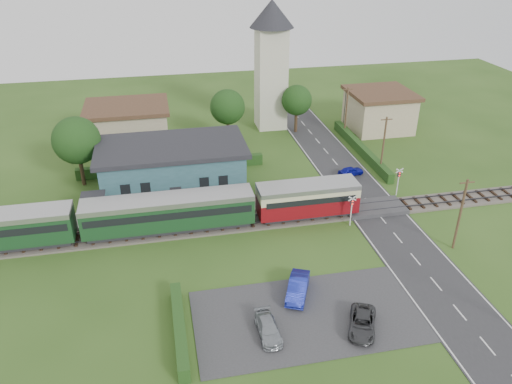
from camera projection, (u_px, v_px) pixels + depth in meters
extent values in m
plane|color=#2D4C19|center=(286.00, 230.00, 48.21)|extent=(120.00, 120.00, 0.00)
cube|color=#4C443D|center=(281.00, 219.00, 49.89)|extent=(76.00, 3.20, 0.20)
cube|color=#3F3F47|center=(283.00, 220.00, 49.12)|extent=(76.00, 0.08, 0.15)
cube|color=#3F3F47|center=(279.00, 212.00, 50.36)|extent=(76.00, 0.08, 0.15)
cube|color=#28282B|center=(382.00, 219.00, 49.98)|extent=(6.00, 70.00, 0.05)
cube|color=#333335|center=(307.00, 316.00, 37.56)|extent=(17.00, 9.00, 0.08)
cube|color=#333335|center=(374.00, 208.00, 51.62)|extent=(6.20, 3.40, 0.45)
cube|color=gray|center=(178.00, 212.00, 50.81)|extent=(30.00, 3.00, 0.45)
cube|color=beige|center=(94.00, 208.00, 48.71)|extent=(2.00, 2.00, 2.40)
cube|color=#232328|center=(92.00, 196.00, 48.11)|extent=(2.30, 2.30, 0.15)
cube|color=#2E585F|center=(173.00, 169.00, 54.79)|extent=(15.00, 8.00, 4.80)
cube|color=#232328|center=(171.00, 147.00, 53.54)|extent=(16.00, 9.00, 0.50)
cube|color=#232328|center=(176.00, 196.00, 52.00)|extent=(1.20, 0.12, 2.20)
cube|color=black|center=(125.00, 190.00, 50.50)|extent=(1.00, 0.12, 1.20)
cube|color=black|center=(146.00, 188.00, 50.85)|extent=(1.00, 0.12, 1.20)
cube|color=black|center=(204.00, 182.00, 51.93)|extent=(1.00, 0.12, 1.20)
cube|color=black|center=(223.00, 181.00, 52.28)|extent=(1.00, 0.12, 1.20)
cube|color=#232328|center=(307.00, 212.00, 50.14)|extent=(9.00, 2.20, 0.50)
cube|color=maroon|center=(307.00, 203.00, 49.67)|extent=(10.00, 2.80, 1.80)
cube|color=beige|center=(308.00, 192.00, 49.08)|extent=(10.00, 2.82, 0.90)
cube|color=black|center=(308.00, 195.00, 49.24)|extent=(9.00, 2.88, 0.60)
cube|color=#A4A4A4|center=(308.00, 186.00, 48.77)|extent=(10.00, 2.90, 0.45)
cube|color=#232328|center=(170.00, 226.00, 47.71)|extent=(15.20, 2.20, 0.50)
cube|color=#163C1D|center=(169.00, 213.00, 47.00)|extent=(16.00, 2.80, 2.60)
cube|color=black|center=(169.00, 209.00, 46.81)|extent=(15.40, 2.86, 0.70)
cube|color=#A4A4A4|center=(168.00, 200.00, 46.34)|extent=(16.00, 2.90, 0.50)
cube|color=beige|center=(271.00, 79.00, 69.98)|extent=(4.00, 4.00, 14.00)
cone|color=#232328|center=(272.00, 13.00, 65.84)|extent=(6.00, 6.00, 3.60)
cube|color=tan|center=(129.00, 127.00, 65.94)|extent=(10.00, 8.00, 5.00)
cube|color=#472D1E|center=(126.00, 107.00, 64.65)|extent=(10.80, 8.80, 0.50)
cube|color=tan|center=(379.00, 112.00, 71.33)|extent=(8.00, 8.00, 5.00)
cube|color=#472D1E|center=(381.00, 93.00, 70.03)|extent=(8.80, 8.80, 0.50)
cube|color=#193814|center=(180.00, 328.00, 35.60)|extent=(0.80, 9.00, 1.20)
cube|color=#193814|center=(361.00, 149.00, 64.28)|extent=(0.80, 18.00, 1.20)
cube|color=#193814|center=(172.00, 166.00, 59.50)|extent=(22.00, 0.80, 1.30)
cylinder|color=#332316|center=(82.00, 168.00, 55.76)|extent=(0.44, 0.44, 4.12)
sphere|color=#143311|center=(76.00, 140.00, 54.18)|extent=(5.20, 5.20, 5.20)
cylinder|color=#332316|center=(228.00, 129.00, 66.81)|extent=(0.44, 0.44, 3.85)
sphere|color=#143311|center=(228.00, 107.00, 65.34)|extent=(4.60, 4.60, 4.60)
cylinder|color=#332316|center=(296.00, 120.00, 70.39)|extent=(0.44, 0.44, 3.58)
sphere|color=#143311|center=(297.00, 100.00, 69.02)|extent=(4.20, 4.20, 4.20)
cylinder|color=#473321|center=(460.00, 215.00, 43.91)|extent=(0.22, 0.22, 7.00)
cube|color=#473321|center=(467.00, 183.00, 42.40)|extent=(1.40, 0.10, 0.10)
cylinder|color=#473321|center=(383.00, 146.00, 57.73)|extent=(0.22, 0.22, 7.00)
cube|color=#473321|center=(387.00, 120.00, 56.22)|extent=(1.40, 0.10, 0.10)
cylinder|color=#473321|center=(346.00, 112.00, 68.09)|extent=(0.22, 0.22, 7.00)
cube|color=#473321|center=(348.00, 89.00, 66.59)|extent=(1.40, 0.10, 0.10)
cylinder|color=silver|center=(351.00, 212.00, 48.30)|extent=(0.12, 0.12, 3.00)
cube|color=#232328|center=(352.00, 202.00, 47.78)|extent=(0.35, 0.18, 0.55)
sphere|color=#FF190C|center=(353.00, 201.00, 47.61)|extent=(0.14, 0.14, 0.14)
sphere|color=#FF190C|center=(352.00, 204.00, 47.75)|extent=(0.14, 0.14, 0.14)
cube|color=silver|center=(352.00, 199.00, 47.59)|extent=(0.84, 0.05, 0.55)
cube|color=silver|center=(352.00, 199.00, 47.59)|extent=(0.84, 0.05, 0.55)
cylinder|color=silver|center=(398.00, 183.00, 53.73)|extent=(0.12, 0.12, 3.00)
cube|color=#232328|center=(399.00, 174.00, 53.21)|extent=(0.35, 0.18, 0.55)
sphere|color=#FF190C|center=(400.00, 173.00, 53.04)|extent=(0.14, 0.14, 0.14)
sphere|color=#FF190C|center=(399.00, 176.00, 53.18)|extent=(0.14, 0.14, 0.14)
cube|color=silver|center=(400.00, 171.00, 53.02)|extent=(0.84, 0.05, 0.55)
cube|color=silver|center=(400.00, 171.00, 53.02)|extent=(0.84, 0.05, 0.55)
cylinder|color=#3F3F47|center=(69.00, 145.00, 60.38)|extent=(0.14, 0.14, 5.00)
sphere|color=orange|center=(65.00, 126.00, 59.20)|extent=(0.30, 0.30, 0.30)
cylinder|color=#3F3F47|center=(345.00, 107.00, 73.21)|extent=(0.14, 0.14, 5.00)
sphere|color=orange|center=(346.00, 90.00, 72.03)|extent=(0.30, 0.30, 0.30)
imported|color=#0C1098|center=(351.00, 171.00, 58.52)|extent=(3.27, 1.92, 1.04)
imported|color=#19259C|center=(298.00, 287.00, 39.37)|extent=(3.02, 4.40, 1.37)
imported|color=#8F949B|center=(268.00, 329.00, 35.57)|extent=(1.58, 3.69, 1.06)
imported|color=#353639|center=(362.00, 323.00, 36.04)|extent=(3.35, 4.39, 1.11)
imported|color=gray|center=(233.00, 199.00, 51.01)|extent=(0.69, 0.50, 1.77)
imported|color=gray|center=(118.00, 207.00, 49.35)|extent=(0.97, 1.11, 1.94)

